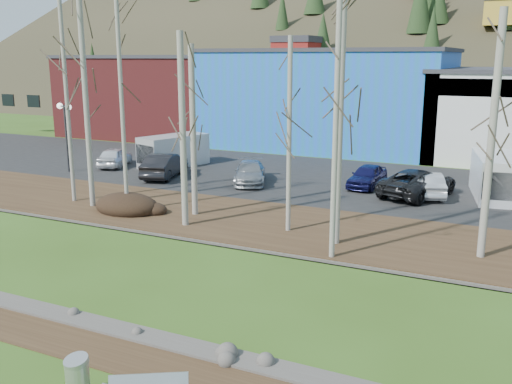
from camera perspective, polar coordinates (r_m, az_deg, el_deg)
The scene contains 28 objects.
dirt_strip at distance 16.43m, azimuth -15.46°, elevation -14.72°, with size 80.00×1.80×0.03m, color #382616.
near_bank_rocks at distance 17.11m, azimuth -13.22°, elevation -13.46°, with size 80.00×0.80×0.50m, color #47423D, non-canonical shape.
river at distance 20.15m, azimuth -5.87°, elevation -8.93°, with size 80.00×8.00×0.90m, color black, non-canonical shape.
far_bank_rocks at distance 23.51m, azimuth -0.65°, elevation -5.55°, with size 80.00×0.80×0.46m, color #47423D, non-canonical shape.
far_bank at distance 26.26m, azimuth 2.44°, elevation -3.36°, with size 80.00×7.00×0.15m, color #382616.
parking_lot at distance 35.86m, azimuth 9.07°, elevation 1.03°, with size 80.00×14.00×0.14m, color black.
building_brick at distance 58.56m, azimuth -9.93°, elevation 9.51°, with size 16.32×12.24×7.80m.
building_blue at distance 50.33m, azimuth 7.27°, elevation 9.30°, with size 20.40×12.24×8.30m.
litter_bin at distance 14.22m, azimuth -17.40°, elevation -17.48°, with size 0.54×0.54×0.93m, color #BCBDC1.
dirt_mound at distance 28.99m, azimuth -12.80°, elevation -1.23°, with size 3.41×2.41×0.67m, color black.
birch_0 at distance 29.76m, azimuth -16.64°, elevation 8.57°, with size 0.27×0.27×10.54m.
birch_1 at distance 31.12m, azimuth -18.43°, elevation 9.33°, with size 0.21×0.21×11.30m.
birch_2 at distance 27.21m, azimuth -6.31°, elevation 6.02°, with size 0.28×0.28×8.07m.
birch_3 at distance 28.21m, azimuth -13.25°, elevation 8.17°, with size 0.20×0.20×10.18m.
birch_4 at distance 25.42m, azimuth -7.34°, elevation 6.05°, with size 0.29×0.29×8.57m.
birch_5 at distance 24.42m, azimuth 3.34°, elevation 5.57°, with size 0.21×0.21×8.34m.
birch_6 at distance 21.07m, azimuth 7.98°, elevation 6.41°, with size 0.21×0.21×9.94m.
birch_7 at distance 22.71m, azimuth 8.38°, elevation 7.96°, with size 0.30×0.30×10.77m.
birch_8 at distance 22.64m, azimuth 22.51°, elevation 5.03°, with size 0.28×0.28×9.18m.
street_lamp at distance 39.75m, azimuth -18.56°, elevation 7.00°, with size 1.63×0.91×4.52m.
car_0 at distance 41.17m, azimuth -13.95°, elevation 3.44°, with size 1.59×3.94×1.34m, color white.
car_1 at distance 36.72m, azimuth -9.13°, elevation 2.66°, with size 1.64×4.71×1.55m, color black.
car_2 at distance 34.62m, azimuth -0.62°, elevation 1.96°, with size 1.80×4.43×1.28m, color gray.
car_3 at distance 34.14m, azimuth 11.07°, elevation 1.58°, with size 1.56×3.88×1.32m, color #141548.
car_4 at distance 32.72m, azimuth 16.67°, elevation 0.78°, with size 1.42×4.08×1.35m, color silver.
car_5 at distance 32.52m, azimuth 15.89°, elevation 0.90°, with size 2.49×5.40×1.50m, color black.
van_white at distance 33.39m, azimuth 22.98°, elevation 1.37°, with size 3.17×5.62×2.32m.
van_grey at distance 40.32m, azimuth -8.47°, elevation 4.07°, with size 3.44×5.31×2.15m.
Camera 1 is at (9.84, -8.65, 7.61)m, focal length 40.00 mm.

